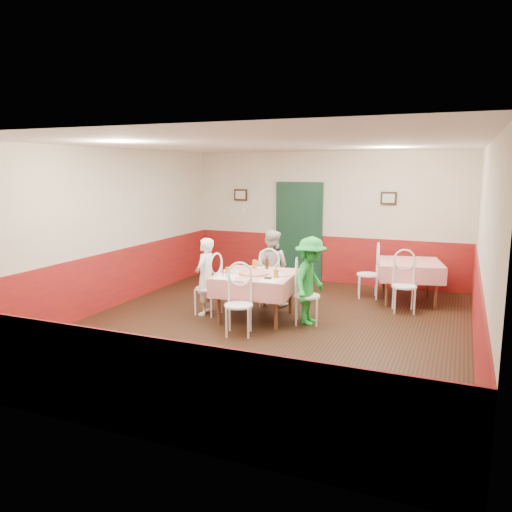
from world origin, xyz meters
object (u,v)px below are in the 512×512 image
at_px(glass_b, 276,274).
at_px(diner_right, 310,281).
at_px(pizza, 254,273).
at_px(diner_far, 271,268).
at_px(chair_right, 307,296).
at_px(main_table, 256,296).
at_px(wallet, 268,278).
at_px(second_table, 409,282).
at_px(glass_a, 228,271).
at_px(chair_far, 270,281).
at_px(chair_left, 208,288).
at_px(glass_c, 255,264).
at_px(beer_bottle, 267,263).
at_px(chair_second_a, 368,274).
at_px(diner_left, 205,276).
at_px(chair_near, 239,305).
at_px(chair_second_b, 404,286).

distance_m(glass_b, diner_right, 0.57).
distance_m(pizza, diner_far, 0.98).
bearing_deg(diner_far, chair_right, 143.11).
distance_m(main_table, wallet, 0.58).
relative_size(second_table, pizza, 2.46).
relative_size(glass_a, wallet, 1.14).
xyz_separation_m(main_table, chair_far, (-0.07, 0.85, 0.08)).
height_order(chair_left, chair_right, same).
height_order(second_table, chair_far, chair_far).
relative_size(wallet, diner_far, 0.08).
distance_m(glass_a, diner_right, 1.33).
xyz_separation_m(main_table, glass_c, (-0.18, 0.38, 0.46)).
distance_m(pizza, glass_a, 0.43).
xyz_separation_m(chair_left, beer_bottle, (0.89, 0.45, 0.42)).
bearing_deg(chair_left, glass_b, 89.65).
relative_size(chair_left, diner_far, 0.66).
bearing_deg(chair_second_a, glass_b, -36.90).
height_order(beer_bottle, diner_right, diner_right).
height_order(main_table, glass_a, glass_a).
relative_size(main_table, chair_right, 1.36).
relative_size(chair_far, glass_b, 6.58).
xyz_separation_m(main_table, wallet, (0.32, -0.29, 0.40)).
relative_size(chair_left, wallet, 8.18).
distance_m(chair_second_a, diner_left, 3.20).
bearing_deg(chair_far, chair_right, 126.51).
height_order(second_table, beer_bottle, beer_bottle).
bearing_deg(main_table, wallet, -41.96).
relative_size(wallet, diner_left, 0.08).
xyz_separation_m(glass_a, glass_c, (0.20, 0.65, 0.01)).
xyz_separation_m(chair_right, diner_right, (0.05, 0.00, 0.25)).
bearing_deg(chair_far, glass_b, 101.81).
height_order(glass_c, diner_far, diner_far).
bearing_deg(diner_right, beer_bottle, 74.35).
bearing_deg(diner_left, chair_left, 92.49).
bearing_deg(glass_a, main_table, 35.61).
distance_m(glass_a, glass_b, 0.80).
bearing_deg(pizza, chair_near, -83.87).
bearing_deg(glass_b, diner_right, 29.44).
bearing_deg(chair_far, diner_left, 34.87).
height_order(glass_c, beer_bottle, beer_bottle).
distance_m(second_table, glass_c, 2.97).
distance_m(chair_far, glass_a, 1.22).
distance_m(chair_right, diner_far, 1.26).
bearing_deg(beer_bottle, main_table, -96.58).
bearing_deg(chair_second_a, chair_second_b, 32.61).
bearing_deg(chair_left, chair_second_b, 119.84).
xyz_separation_m(chair_right, glass_b, (-0.43, -0.27, 0.38)).
bearing_deg(diner_far, chair_second_b, -164.34).
bearing_deg(glass_c, chair_left, -145.95).
relative_size(main_table, diner_far, 0.89).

